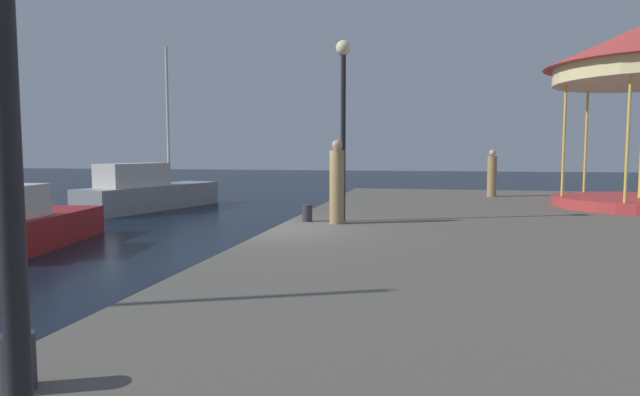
{
  "coord_description": "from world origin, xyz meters",
  "views": [
    {
      "loc": [
        3.36,
        -11.27,
        2.45
      ],
      "look_at": [
        0.57,
        2.19,
        1.27
      ],
      "focal_mm": 30.09,
      "sensor_mm": 36.0,
      "label": 1
    }
  ],
  "objects_px": {
    "lamp_post_mid_promenade": "(343,98)",
    "bollard_center": "(307,213)",
    "bollard_south": "(17,362)",
    "person_mid_promenade": "(492,175)",
    "motorboat_red": "(22,225)",
    "sailboat_grey": "(148,192)",
    "person_by_the_water": "(337,184)"
  },
  "relations": [
    {
      "from": "person_by_the_water",
      "to": "motorboat_red",
      "type": "bearing_deg",
      "value": -176.66
    },
    {
      "from": "sailboat_grey",
      "to": "motorboat_red",
      "type": "relative_size",
      "value": 1.4
    },
    {
      "from": "bollard_center",
      "to": "bollard_south",
      "type": "xyz_separation_m",
      "value": [
        0.09,
        -9.27,
        0.0
      ]
    },
    {
      "from": "bollard_center",
      "to": "person_by_the_water",
      "type": "bearing_deg",
      "value": -16.94
    },
    {
      "from": "motorboat_red",
      "to": "bollard_south",
      "type": "distance_m",
      "value": 11.3
    },
    {
      "from": "motorboat_red",
      "to": "person_by_the_water",
      "type": "relative_size",
      "value": 2.7
    },
    {
      "from": "lamp_post_mid_promenade",
      "to": "person_mid_promenade",
      "type": "relative_size",
      "value": 2.44
    },
    {
      "from": "lamp_post_mid_promenade",
      "to": "person_mid_promenade",
      "type": "bearing_deg",
      "value": 62.52
    },
    {
      "from": "bollard_center",
      "to": "person_mid_promenade",
      "type": "relative_size",
      "value": 0.23
    },
    {
      "from": "lamp_post_mid_promenade",
      "to": "bollard_south",
      "type": "height_order",
      "value": "lamp_post_mid_promenade"
    },
    {
      "from": "motorboat_red",
      "to": "lamp_post_mid_promenade",
      "type": "distance_m",
      "value": 8.71
    },
    {
      "from": "sailboat_grey",
      "to": "motorboat_red",
      "type": "height_order",
      "value": "sailboat_grey"
    },
    {
      "from": "sailboat_grey",
      "to": "bollard_center",
      "type": "bearing_deg",
      "value": -43.4
    },
    {
      "from": "person_mid_promenade",
      "to": "sailboat_grey",
      "type": "bearing_deg",
      "value": -179.99
    },
    {
      "from": "bollard_center",
      "to": "person_mid_promenade",
      "type": "xyz_separation_m",
      "value": [
        5.1,
        8.43,
        0.62
      ]
    },
    {
      "from": "sailboat_grey",
      "to": "bollard_center",
      "type": "height_order",
      "value": "sailboat_grey"
    },
    {
      "from": "sailboat_grey",
      "to": "lamp_post_mid_promenade",
      "type": "distance_m",
      "value": 13.08
    },
    {
      "from": "bollard_center",
      "to": "bollard_south",
      "type": "bearing_deg",
      "value": -89.46
    },
    {
      "from": "sailboat_grey",
      "to": "person_mid_promenade",
      "type": "bearing_deg",
      "value": 0.01
    },
    {
      "from": "lamp_post_mid_promenade",
      "to": "person_mid_promenade",
      "type": "xyz_separation_m",
      "value": [
        4.28,
        8.22,
        -2.1
      ]
    },
    {
      "from": "bollard_center",
      "to": "person_by_the_water",
      "type": "height_order",
      "value": "person_by_the_water"
    },
    {
      "from": "motorboat_red",
      "to": "person_by_the_water",
      "type": "distance_m",
      "value": 8.11
    },
    {
      "from": "sailboat_grey",
      "to": "bollard_south",
      "type": "height_order",
      "value": "sailboat_grey"
    },
    {
      "from": "motorboat_red",
      "to": "sailboat_grey",
      "type": "bearing_deg",
      "value": 100.27
    },
    {
      "from": "bollard_south",
      "to": "person_mid_promenade",
      "type": "bearing_deg",
      "value": 74.18
    },
    {
      "from": "motorboat_red",
      "to": "person_mid_promenade",
      "type": "distance_m",
      "value": 15.4
    },
    {
      "from": "person_by_the_water",
      "to": "person_mid_promenade",
      "type": "bearing_deg",
      "value": 63.36
    },
    {
      "from": "lamp_post_mid_promenade",
      "to": "bollard_center",
      "type": "relative_size",
      "value": 10.63
    },
    {
      "from": "person_by_the_water",
      "to": "person_mid_promenade",
      "type": "height_order",
      "value": "person_by_the_water"
    },
    {
      "from": "sailboat_grey",
      "to": "person_by_the_water",
      "type": "height_order",
      "value": "sailboat_grey"
    },
    {
      "from": "lamp_post_mid_promenade",
      "to": "bollard_center",
      "type": "height_order",
      "value": "lamp_post_mid_promenade"
    },
    {
      "from": "bollard_south",
      "to": "motorboat_red",
      "type": "bearing_deg",
      "value": 130.62
    }
  ]
}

